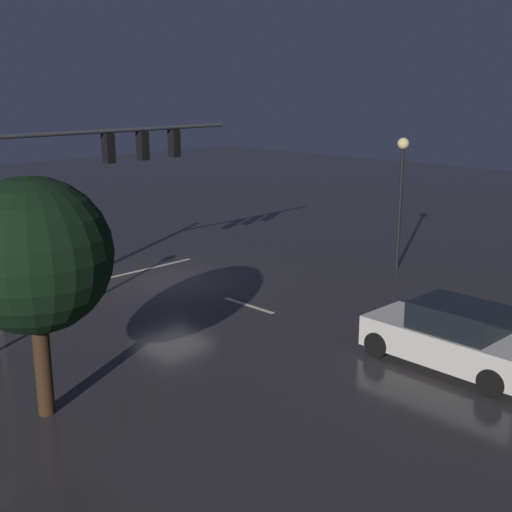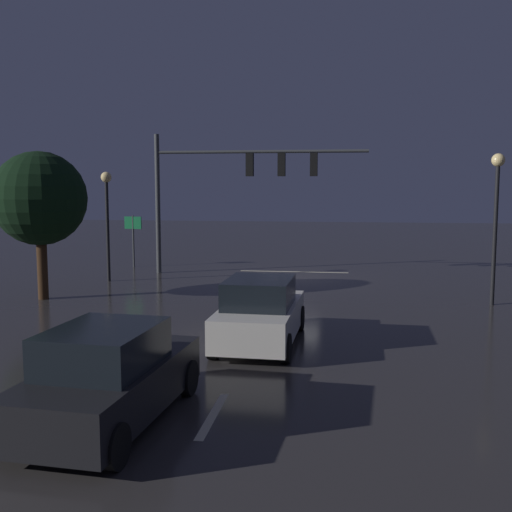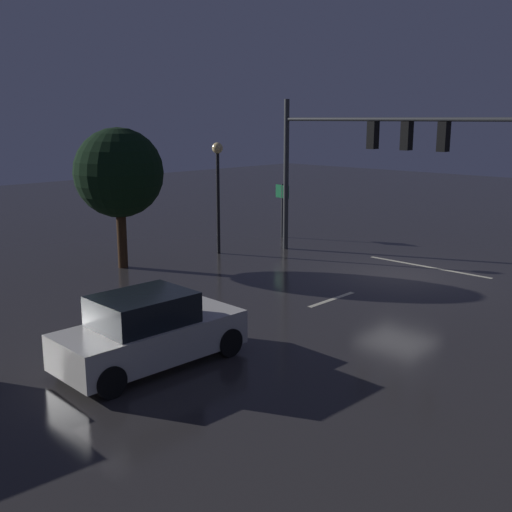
{
  "view_description": "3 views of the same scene",
  "coord_description": "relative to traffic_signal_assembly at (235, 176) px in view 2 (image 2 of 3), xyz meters",
  "views": [
    {
      "loc": [
        14.45,
        18.54,
        6.93
      ],
      "look_at": [
        1.12,
        5.43,
        2.12
      ],
      "focal_mm": 46.71,
      "sensor_mm": 36.0,
      "label": 1
    },
    {
      "loc": [
        -2.22,
        26.2,
        4.05
      ],
      "look_at": [
        0.68,
        5.77,
        1.62
      ],
      "focal_mm": 43.15,
      "sensor_mm": 36.0,
      "label": 2
    },
    {
      "loc": [
        -11.06,
        18.92,
        5.49
      ],
      "look_at": [
        -0.13,
        7.53,
        1.97
      ],
      "focal_mm": 43.45,
      "sensor_mm": 36.0,
      "label": 3
    }
  ],
  "objects": [
    {
      "name": "ground_plane",
      "position": [
        -2.55,
        0.78,
        -4.41
      ],
      "size": [
        80.0,
        80.0,
        0.0
      ],
      "primitive_type": "plane",
      "color": "#2D2B2B"
    },
    {
      "name": "traffic_signal_assembly",
      "position": [
        0.0,
        0.0,
        0.0
      ],
      "size": [
        9.47,
        0.47,
        6.26
      ],
      "color": "#383A3D",
      "rests_on": "ground_plane"
    },
    {
      "name": "lane_dash_far",
      "position": [
        -2.55,
        4.78,
        -4.41
      ],
      "size": [
        0.16,
        2.2,
        0.01
      ],
      "primitive_type": "cube",
      "rotation": [
        0.0,
        0.0,
        1.57
      ],
      "color": "beige",
      "rests_on": "ground_plane"
    },
    {
      "name": "lane_dash_mid",
      "position": [
        -2.55,
        10.78,
        -4.41
      ],
      "size": [
        0.16,
        2.2,
        0.01
      ],
      "primitive_type": "cube",
      "rotation": [
        0.0,
        0.0,
        1.57
      ],
      "color": "beige",
      "rests_on": "ground_plane"
    },
    {
      "name": "lane_dash_near",
      "position": [
        -2.55,
        16.78,
        -4.41
      ],
      "size": [
        0.16,
        2.2,
        0.01
      ],
      "primitive_type": "cube",
      "rotation": [
        0.0,
        0.0,
        1.57
      ],
      "color": "beige",
      "rests_on": "ground_plane"
    },
    {
      "name": "stop_bar",
      "position": [
        -2.55,
        -1.18,
        -4.41
      ],
      "size": [
        5.0,
        0.16,
        0.01
      ],
      "primitive_type": "cube",
      "color": "beige",
      "rests_on": "ground_plane"
    },
    {
      "name": "car_approaching",
      "position": [
        -2.73,
        11.84,
        -3.61
      ],
      "size": [
        2.01,
        4.41,
        1.7
      ],
      "color": "silver",
      "rests_on": "ground_plane"
    },
    {
      "name": "car_distant",
      "position": [
        -0.89,
        17.37,
        -3.61
      ],
      "size": [
        2.2,
        4.48,
        1.7
      ],
      "color": "black",
      "rests_on": "ground_plane"
    },
    {
      "name": "street_lamp_left_kerb",
      "position": [
        -9.78,
        5.7,
        -0.88
      ],
      "size": [
        0.44,
        0.44,
        5.05
      ],
      "color": "black",
      "rests_on": "ground_plane"
    },
    {
      "name": "street_lamp_right_kerb",
      "position": [
        4.91,
        2.66,
        -1.18
      ],
      "size": [
        0.44,
        0.44,
        4.54
      ],
      "color": "black",
      "rests_on": "ground_plane"
    },
    {
      "name": "route_sign",
      "position": [
        5.39,
        -1.85,
        -2.6
      ],
      "size": [
        0.9,
        0.2,
        2.51
      ],
      "color": "#383A3D",
      "rests_on": "ground_plane"
    },
    {
      "name": "tree_right_near",
      "position": [
        5.69,
        6.82,
        -0.88
      ],
      "size": [
        3.27,
        3.27,
        5.18
      ],
      "color": "#382314",
      "rests_on": "ground_plane"
    }
  ]
}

